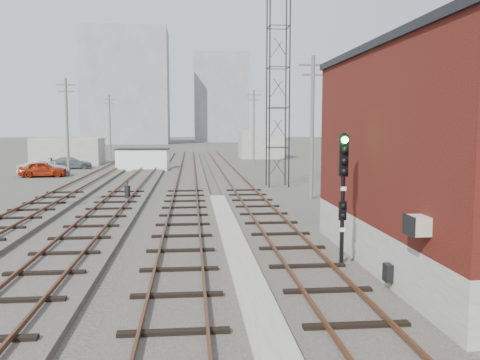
{
  "coord_description": "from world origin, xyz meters",
  "views": [
    {
      "loc": [
        -1.09,
        -3.49,
        4.6
      ],
      "look_at": [
        1.09,
        19.14,
        2.2
      ],
      "focal_mm": 38.0,
      "sensor_mm": 36.0,
      "label": 1
    }
  ],
  "objects": [
    {
      "name": "car_grey",
      "position": [
        -14.16,
        53.18,
        0.64
      ],
      "size": [
        4.67,
        2.49,
        1.29
      ],
      "primitive_type": "imported",
      "rotation": [
        0.0,
        0.0,
        1.73
      ],
      "color": "slate",
      "rests_on": "ground"
    },
    {
      "name": "shed_left",
      "position": [
        -16.0,
        60.0,
        1.6
      ],
      "size": [
        8.0,
        5.0,
        3.2
      ],
      "primitive_type": "cube",
      "color": "gray",
      "rests_on": "ground"
    },
    {
      "name": "car_silver",
      "position": [
        -14.86,
        45.06,
        0.72
      ],
      "size": [
        4.54,
        2.21,
        1.43
      ],
      "primitive_type": "imported",
      "rotation": [
        0.0,
        0.0,
        1.74
      ],
      "color": "#A8ACB0",
      "rests_on": "ground"
    },
    {
      "name": "track_mid_right",
      "position": [
        -1.5,
        39.0,
        0.11
      ],
      "size": [
        3.2,
        90.0,
        0.39
      ],
      "color": "#332D28",
      "rests_on": "ground"
    },
    {
      "name": "signal_mast",
      "position": [
        3.7,
        12.11,
        2.63
      ],
      "size": [
        0.4,
        0.42,
        4.4
      ],
      "color": "gray",
      "rests_on": "ground"
    },
    {
      "name": "switch_stand",
      "position": [
        -5.05,
        28.11,
        0.54
      ],
      "size": [
        0.34,
        0.34,
        1.15
      ],
      "rotation": [
        0.0,
        0.0,
        -0.35
      ],
      "color": "black",
      "rests_on": "ground"
    },
    {
      "name": "utility_pole_left_c",
      "position": [
        -12.5,
        70.0,
        4.8
      ],
      "size": [
        1.8,
        0.24,
        9.0
      ],
      "color": "#595147",
      "rests_on": "ground"
    },
    {
      "name": "track_mid_left",
      "position": [
        -5.5,
        39.0,
        0.11
      ],
      "size": [
        3.2,
        90.0,
        0.39
      ],
      "color": "#332D28",
      "rests_on": "ground"
    },
    {
      "name": "platform_curb",
      "position": [
        0.5,
        14.0,
        0.13
      ],
      "size": [
        0.9,
        28.0,
        0.26
      ],
      "primitive_type": "cube",
      "color": "gray",
      "rests_on": "ground"
    },
    {
      "name": "shed_right",
      "position": [
        9.0,
        70.0,
        2.0
      ],
      "size": [
        6.0,
        6.0,
        4.0
      ],
      "primitive_type": "cube",
      "color": "gray",
      "rests_on": "ground"
    },
    {
      "name": "utility_pole_right_b",
      "position": [
        6.5,
        58.0,
        4.8
      ],
      "size": [
        1.8,
        0.24,
        9.0
      ],
      "color": "#595147",
      "rests_on": "ground"
    },
    {
      "name": "brick_building",
      "position": [
        7.5,
        12.0,
        3.63
      ],
      "size": [
        6.54,
        12.2,
        7.22
      ],
      "color": "gray",
      "rests_on": "ground"
    },
    {
      "name": "site_trailer",
      "position": [
        -6.18,
        50.55,
        1.16
      ],
      "size": [
        5.67,
        2.84,
        2.31
      ],
      "rotation": [
        0.0,
        0.0,
        -0.08
      ],
      "color": "white",
      "rests_on": "ground"
    },
    {
      "name": "track_right",
      "position": [
        2.5,
        39.0,
        0.11
      ],
      "size": [
        3.2,
        90.0,
        0.39
      ],
      "color": "#332D28",
      "rests_on": "ground"
    },
    {
      "name": "lattice_tower",
      "position": [
        5.5,
        35.0,
        7.5
      ],
      "size": [
        1.6,
        1.6,
        15.0
      ],
      "color": "black",
      "rests_on": "ground"
    },
    {
      "name": "track_left",
      "position": [
        -9.5,
        39.0,
        0.11
      ],
      "size": [
        3.2,
        90.0,
        0.39
      ],
      "color": "#332D28",
      "rests_on": "ground"
    },
    {
      "name": "car_red",
      "position": [
        -14.56,
        44.13,
        0.71
      ],
      "size": [
        4.32,
        2.1,
        1.42
      ],
      "primitive_type": "imported",
      "rotation": [
        0.0,
        0.0,
        1.68
      ],
      "color": "#9A260E",
      "rests_on": "ground"
    },
    {
      "name": "apartment_left",
      "position": [
        -18.0,
        135.0,
        15.0
      ],
      "size": [
        22.0,
        14.0,
        30.0
      ],
      "primitive_type": "cube",
      "color": "gray",
      "rests_on": "ground"
    },
    {
      "name": "utility_pole_left_b",
      "position": [
        -12.5,
        45.0,
        4.8
      ],
      "size": [
        1.8,
        0.24,
        9.0
      ],
      "color": "#595147",
      "rests_on": "ground"
    },
    {
      "name": "utility_pole_right_a",
      "position": [
        6.5,
        28.0,
        4.8
      ],
      "size": [
        1.8,
        0.24,
        9.0
      ],
      "color": "#595147",
      "rests_on": "ground"
    },
    {
      "name": "ground",
      "position": [
        0.0,
        60.0,
        0.0
      ],
      "size": [
        320.0,
        320.0,
        0.0
      ],
      "primitive_type": "plane",
      "color": "#282621",
      "rests_on": "ground"
    },
    {
      "name": "apartment_right",
      "position": [
        8.0,
        150.0,
        13.0
      ],
      "size": [
        16.0,
        12.0,
        26.0
      ],
      "primitive_type": "cube",
      "color": "gray",
      "rests_on": "ground"
    }
  ]
}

